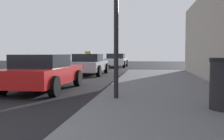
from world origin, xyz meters
TOP-DOWN VIEW (x-y plane):
  - car_red at (-0.28, 6.27)m, footprint 1.94×4.18m
  - car_silver at (-0.23, 13.13)m, footprint 1.93×4.12m
  - car_white at (0.33, 22.18)m, footprint 1.98×4.01m

SIDE VIEW (x-z plane):
  - car_white at x=0.33m, z-range 0.01..1.28m
  - car_red at x=-0.28m, z-range 0.01..1.28m
  - car_silver at x=-0.23m, z-range -0.07..1.36m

